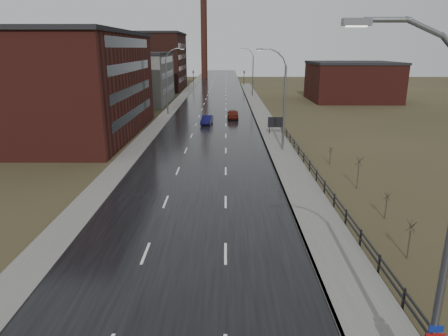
{
  "coord_description": "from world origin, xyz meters",
  "views": [
    {
      "loc": [
        2.31,
        -8.48,
        11.34
      ],
      "look_at": [
        2.18,
        19.23,
        3.0
      ],
      "focal_mm": 32.0,
      "sensor_mm": 36.0,
      "label": 1
    }
  ],
  "objects_px": {
    "billboard": "(276,123)",
    "car_near": "(207,120)",
    "streetlight_main": "(439,239)",
    "car_far": "(233,114)"
  },
  "relations": [
    {
      "from": "billboard",
      "to": "car_near",
      "type": "bearing_deg",
      "value": 142.14
    },
    {
      "from": "streetlight_main",
      "to": "car_far",
      "type": "distance_m",
      "value": 56.06
    },
    {
      "from": "streetlight_main",
      "to": "car_far",
      "type": "height_order",
      "value": "streetlight_main"
    },
    {
      "from": "streetlight_main",
      "to": "car_far",
      "type": "relative_size",
      "value": 2.62
    },
    {
      "from": "billboard",
      "to": "car_near",
      "type": "height_order",
      "value": "billboard"
    },
    {
      "from": "car_near",
      "to": "car_far",
      "type": "bearing_deg",
      "value": 57.3
    },
    {
      "from": "billboard",
      "to": "car_near",
      "type": "relative_size",
      "value": 0.59
    },
    {
      "from": "car_near",
      "to": "car_far",
      "type": "distance_m",
      "value": 6.58
    },
    {
      "from": "billboard",
      "to": "streetlight_main",
      "type": "bearing_deg",
      "value": -90.84
    },
    {
      "from": "billboard",
      "to": "car_near",
      "type": "xyz_separation_m",
      "value": [
        -9.71,
        7.55,
        -0.98
      ]
    }
  ]
}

